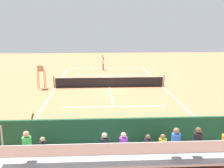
{
  "coord_description": "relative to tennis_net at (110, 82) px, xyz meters",
  "views": [
    {
      "loc": [
        1.16,
        24.5,
        5.8
      ],
      "look_at": [
        0.0,
        4.0,
        1.2
      ],
      "focal_mm": 43.45,
      "sensor_mm": 36.0,
      "label": 1
    }
  ],
  "objects": [
    {
      "name": "backdrop_wall",
      "position": [
        0.0,
        14.0,
        0.5
      ],
      "size": [
        18.0,
        0.16,
        2.0
      ],
      "primitive_type": "cube",
      "color": "#1E4C2D",
      "rests_on": "ground"
    },
    {
      "name": "line_judge",
      "position": [
        4.13,
        13.07,
        0.51
      ],
      "size": [
        0.42,
        0.55,
        1.93
      ],
      "color": "#232328",
      "rests_on": "ground"
    },
    {
      "name": "bleacher_stand",
      "position": [
        0.04,
        15.37,
        0.47
      ],
      "size": [
        9.06,
        2.4,
        2.48
      ],
      "color": "#9EA0A5",
      "rests_on": "ground"
    },
    {
      "name": "tennis_net",
      "position": [
        0.0,
        0.0,
        0.0
      ],
      "size": [
        10.3,
        0.1,
        1.07
      ],
      "color": "black",
      "rests_on": "ground"
    },
    {
      "name": "tennis_racket",
      "position": [
        1.54,
        -9.36,
        -0.49
      ],
      "size": [
        0.57,
        0.44,
        0.03
      ],
      "color": "black",
      "rests_on": "ground"
    },
    {
      "name": "equipment_bag",
      "position": [
        -1.45,
        13.4,
        -0.32
      ],
      "size": [
        0.9,
        0.36,
        0.36
      ],
      "primitive_type": "cube",
      "color": "#334C8C",
      "rests_on": "ground"
    },
    {
      "name": "tennis_player",
      "position": [
        0.36,
        -9.63,
        0.51
      ],
      "size": [
        0.36,
        0.53,
        1.93
      ],
      "color": "black",
      "rests_on": "ground"
    },
    {
      "name": "tennis_ball_near",
      "position": [
        -0.02,
        -5.84,
        -0.47
      ],
      "size": [
        0.07,
        0.07,
        0.07
      ],
      "primitive_type": "sphere",
      "color": "#CCDB33",
      "rests_on": "ground"
    },
    {
      "name": "ground_plane",
      "position": [
        0.0,
        0.0,
        -0.5
      ],
      "size": [
        60.0,
        60.0,
        0.0
      ],
      "primitive_type": "plane",
      "color": "#CC7047"
    },
    {
      "name": "courtside_bench",
      "position": [
        -3.11,
        13.27,
        0.06
      ],
      "size": [
        1.8,
        0.4,
        0.93
      ],
      "color": "#234C2D",
      "rests_on": "ground"
    },
    {
      "name": "court_line_markings",
      "position": [
        0.0,
        -0.04,
        -0.5
      ],
      "size": [
        10.1,
        22.2,
        0.01
      ],
      "color": "white",
      "rests_on": "ground"
    },
    {
      "name": "umpire_chair",
      "position": [
        6.2,
        0.15,
        0.81
      ],
      "size": [
        0.67,
        0.67,
        2.14
      ],
      "color": "#A88456",
      "rests_on": "ground"
    }
  ]
}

